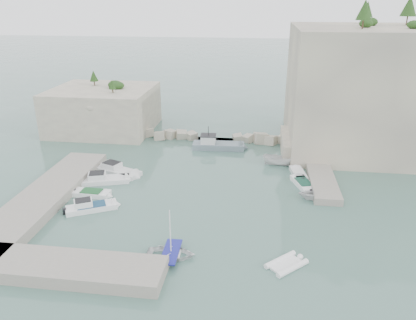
# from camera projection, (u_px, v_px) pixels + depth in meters

# --- Properties ---
(ground) EXTENTS (400.00, 400.00, 0.00)m
(ground) POSITION_uv_depth(u_px,v_px,m) (201.00, 207.00, 42.92)
(ground) COLOR #4B7065
(ground) RESTS_ON ground
(cliff_east) EXTENTS (26.00, 22.00, 17.00)m
(cliff_east) POSITION_uv_depth(u_px,v_px,m) (382.00, 89.00, 58.12)
(cliff_east) COLOR beige
(cliff_east) RESTS_ON ground
(cliff_terrace) EXTENTS (8.00, 10.00, 2.50)m
(cliff_terrace) POSITION_uv_depth(u_px,v_px,m) (310.00, 145.00, 57.43)
(cliff_terrace) COLOR beige
(cliff_terrace) RESTS_ON ground
(outcrop_west) EXTENTS (16.00, 14.00, 7.00)m
(outcrop_west) POSITION_uv_depth(u_px,v_px,m) (104.00, 109.00, 67.10)
(outcrop_west) COLOR beige
(outcrop_west) RESTS_ON ground
(quay_west) EXTENTS (5.00, 24.00, 1.10)m
(quay_west) POSITION_uv_depth(u_px,v_px,m) (44.00, 197.00, 43.89)
(quay_west) COLOR #9E9689
(quay_west) RESTS_ON ground
(quay_south) EXTENTS (18.00, 4.00, 1.10)m
(quay_south) POSITION_uv_depth(u_px,v_px,m) (54.00, 267.00, 32.44)
(quay_south) COLOR #9E9689
(quay_south) RESTS_ON ground
(ledge_east) EXTENTS (3.00, 16.00, 0.80)m
(ledge_east) POSITION_uv_depth(u_px,v_px,m) (320.00, 173.00, 50.32)
(ledge_east) COLOR #9E9689
(ledge_east) RESTS_ON ground
(breakwater) EXTENTS (28.00, 3.00, 1.40)m
(breakwater) POSITION_uv_depth(u_px,v_px,m) (215.00, 136.00, 63.04)
(breakwater) COLOR beige
(breakwater) RESTS_ON ground
(motorboat_d) EXTENTS (5.83, 4.12, 1.40)m
(motorboat_d) POSITION_uv_depth(u_px,v_px,m) (92.00, 210.00, 42.36)
(motorboat_d) COLOR white
(motorboat_d) RESTS_ON ground
(motorboat_b) EXTENTS (6.64, 3.86, 1.40)m
(motorboat_b) POSITION_uv_depth(u_px,v_px,m) (105.00, 182.00, 48.74)
(motorboat_b) COLOR silver
(motorboat_b) RESTS_ON ground
(motorboat_a) EXTENTS (7.20, 4.57, 1.40)m
(motorboat_a) POSITION_uv_depth(u_px,v_px,m) (118.00, 173.00, 51.27)
(motorboat_a) COLOR silver
(motorboat_a) RESTS_ON ground
(motorboat_c) EXTENTS (4.54, 1.81, 0.70)m
(motorboat_c) POSITION_uv_depth(u_px,v_px,m) (92.00, 196.00, 45.41)
(motorboat_c) COLOR white
(motorboat_c) RESTS_ON ground
(rowboat) EXTENTS (4.21, 3.06, 0.86)m
(rowboat) POSITION_uv_depth(u_px,v_px,m) (171.00, 257.00, 34.68)
(rowboat) COLOR white
(rowboat) RESTS_ON ground
(inflatable_dinghy) EXTENTS (3.91, 3.84, 0.44)m
(inflatable_dinghy) POSITION_uv_depth(u_px,v_px,m) (286.00, 266.00, 33.48)
(inflatable_dinghy) COLOR white
(inflatable_dinghy) RESTS_ON ground
(tender_east_a) EXTENTS (3.30, 2.88, 1.68)m
(tender_east_a) POSITION_uv_depth(u_px,v_px,m) (313.00, 199.00, 44.59)
(tender_east_a) COLOR silver
(tender_east_a) RESTS_ON ground
(tender_east_b) EXTENTS (3.09, 5.16, 0.70)m
(tender_east_b) POSITION_uv_depth(u_px,v_px,m) (303.00, 186.00, 47.72)
(tender_east_b) COLOR white
(tender_east_b) RESTS_ON ground
(tender_east_c) EXTENTS (2.23, 4.71, 0.70)m
(tender_east_c) POSITION_uv_depth(u_px,v_px,m) (298.00, 176.00, 50.55)
(tender_east_c) COLOR silver
(tender_east_c) RESTS_ON ground
(tender_east_d) EXTENTS (4.50, 1.94, 1.70)m
(tender_east_d) POSITION_uv_depth(u_px,v_px,m) (279.00, 165.00, 53.70)
(tender_east_d) COLOR silver
(tender_east_d) RESTS_ON ground
(work_boat) EXTENTS (8.35, 2.83, 2.20)m
(work_boat) POSITION_uv_depth(u_px,v_px,m) (218.00, 149.00, 59.66)
(work_boat) COLOR slate
(work_boat) RESTS_ON ground
(rowboat_mast) EXTENTS (0.10, 0.10, 4.20)m
(rowboat_mast) POSITION_uv_depth(u_px,v_px,m) (170.00, 231.00, 33.74)
(rowboat_mast) COLOR white
(rowboat_mast) RESTS_ON rowboat
(vegetation) EXTENTS (53.48, 13.88, 13.40)m
(vegetation) POSITION_uv_depth(u_px,v_px,m) (352.00, 19.00, 56.55)
(vegetation) COLOR #1E4219
(vegetation) RESTS_ON ground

